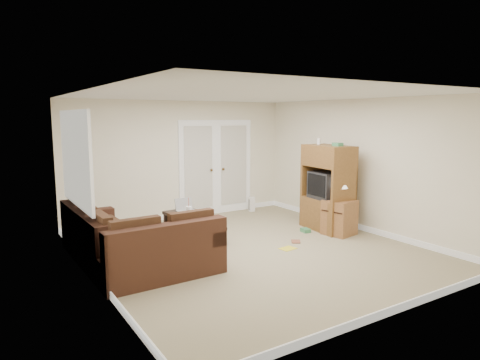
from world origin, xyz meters
TOP-DOWN VIEW (x-y plane):
  - floor at (0.00, 0.00)m, footprint 5.50×5.50m
  - ceiling at (0.00, 0.00)m, footprint 5.00×5.50m
  - wall_left at (-2.50, 0.00)m, footprint 0.02×5.50m
  - wall_right at (2.50, 0.00)m, footprint 0.02×5.50m
  - wall_back at (0.00, 2.75)m, footprint 5.00×0.02m
  - wall_front at (0.00, -2.75)m, footprint 5.00×0.02m
  - baseboards at (0.00, 0.00)m, footprint 5.00×5.50m
  - french_doors at (0.85, 2.71)m, footprint 1.80×0.05m
  - window_left at (-2.46, 1.00)m, footprint 0.05×1.92m
  - sectional_sofa at (-1.96, 0.34)m, footprint 1.77×2.58m
  - coffee_table at (-0.60, 0.97)m, footprint 0.67×1.22m
  - tv_armoire at (1.95, 0.33)m, footprint 0.66×1.07m
  - side_cabinet at (1.90, -0.06)m, footprint 0.58×0.58m
  - space_heater at (1.63, 2.45)m, footprint 0.16×0.14m
  - floor_magazine at (0.55, -0.24)m, footprint 0.29×0.24m
  - floor_greenbox at (1.48, 0.39)m, footprint 0.16×0.19m
  - floor_book at (0.85, 0.03)m, footprint 0.24×0.26m

SIDE VIEW (x-z plane):
  - floor at x=0.00m, z-range 0.00..0.00m
  - floor_magazine at x=0.55m, z-range 0.00..0.01m
  - floor_book at x=0.85m, z-range 0.00..0.02m
  - floor_greenbox at x=1.48m, z-range 0.00..0.07m
  - baseboards at x=0.00m, z-range 0.00..0.10m
  - space_heater at x=1.63m, z-range 0.00..0.33m
  - coffee_table at x=-0.60m, z-range -0.14..0.66m
  - sectional_sofa at x=-1.96m, z-range -0.09..0.71m
  - side_cabinet at x=1.90m, z-range -0.15..0.91m
  - tv_armoire at x=1.95m, z-range -0.05..1.70m
  - french_doors at x=0.85m, z-range -0.03..2.10m
  - wall_left at x=-2.50m, z-range 0.00..2.50m
  - wall_right at x=2.50m, z-range 0.00..2.50m
  - wall_back at x=0.00m, z-range 0.00..2.50m
  - wall_front at x=0.00m, z-range 0.00..2.50m
  - window_left at x=-2.46m, z-range 0.84..2.26m
  - ceiling at x=0.00m, z-range 2.49..2.51m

